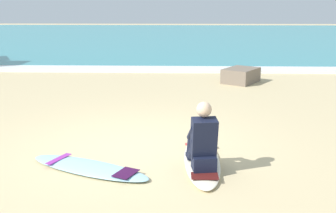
{
  "coord_description": "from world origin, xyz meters",
  "views": [
    {
      "loc": [
        0.77,
        -6.33,
        2.32
      ],
      "look_at": [
        0.54,
        0.66,
        0.55
      ],
      "focal_mm": 44.12,
      "sensor_mm": 36.0,
      "label": 1
    }
  ],
  "objects_px": {
    "surfboard_spare_near": "(89,168)",
    "surfboard_main": "(202,160)",
    "surfer_seated": "(203,142)",
    "shoreline_rock": "(241,75)"
  },
  "relations": [
    {
      "from": "surfboard_spare_near",
      "to": "surfboard_main",
      "type": "bearing_deg",
      "value": 12.03
    },
    {
      "from": "surfer_seated",
      "to": "shoreline_rock",
      "type": "xyz_separation_m",
      "value": [
        1.46,
        6.69,
        -0.22
      ]
    },
    {
      "from": "surfboard_main",
      "to": "shoreline_rock",
      "type": "distance_m",
      "value": 6.51
    },
    {
      "from": "surfer_seated",
      "to": "surfboard_spare_near",
      "type": "distance_m",
      "value": 1.66
    },
    {
      "from": "surfboard_main",
      "to": "surfer_seated",
      "type": "distance_m",
      "value": 0.52
    },
    {
      "from": "surfboard_spare_near",
      "to": "shoreline_rock",
      "type": "bearing_deg",
      "value": 65.33
    },
    {
      "from": "surfer_seated",
      "to": "shoreline_rock",
      "type": "bearing_deg",
      "value": 77.66
    },
    {
      "from": "surfer_seated",
      "to": "shoreline_rock",
      "type": "relative_size",
      "value": 0.87
    },
    {
      "from": "surfboard_spare_near",
      "to": "shoreline_rock",
      "type": "height_order",
      "value": "shoreline_rock"
    },
    {
      "from": "surfboard_main",
      "to": "shoreline_rock",
      "type": "relative_size",
      "value": 1.95
    }
  ]
}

